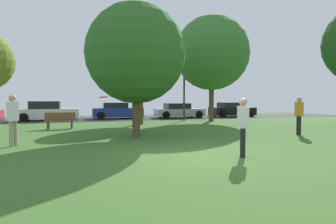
# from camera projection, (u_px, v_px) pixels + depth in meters

# --- Properties ---
(ground_plane) EXTENTS (44.00, 44.00, 0.00)m
(ground_plane) POSITION_uv_depth(u_px,v_px,m) (199.00, 154.00, 8.00)
(ground_plane) COLOR #3D6628
(road_strip) EXTENTS (44.00, 6.40, 0.01)m
(road_strip) POSITION_uv_depth(u_px,v_px,m) (123.00, 119.00, 23.26)
(road_strip) COLOR #28282B
(road_strip) RESTS_ON ground_plane
(oak_tree_right) EXTENTS (3.34, 3.34, 5.17)m
(oak_tree_right) POSITION_uv_depth(u_px,v_px,m) (140.00, 71.00, 17.71)
(oak_tree_right) COLOR brown
(oak_tree_right) RESTS_ON ground_plane
(maple_tree_near) EXTENTS (5.56, 5.56, 7.90)m
(maple_tree_near) POSITION_uv_depth(u_px,v_px,m) (212.00, 53.00, 20.28)
(maple_tree_near) COLOR brown
(maple_tree_near) RESTS_ON ground_plane
(birch_tree_lone) EXTENTS (4.28, 4.28, 5.73)m
(birch_tree_lone) POSITION_uv_depth(u_px,v_px,m) (136.00, 54.00, 11.61)
(birch_tree_lone) COLOR brown
(birch_tree_lone) RESTS_ON ground_plane
(person_thrower) EXTENTS (0.39, 0.35, 1.65)m
(person_thrower) POSITION_uv_depth(u_px,v_px,m) (243.00, 125.00, 7.54)
(person_thrower) COLOR black
(person_thrower) RESTS_ON ground_plane
(person_catcher) EXTENTS (0.39, 0.35, 1.78)m
(person_catcher) POSITION_uv_depth(u_px,v_px,m) (13.00, 118.00, 9.29)
(person_catcher) COLOR gray
(person_catcher) RESTS_ON ground_plane
(person_bystander) EXTENTS (0.33, 0.38, 1.73)m
(person_bystander) POSITION_uv_depth(u_px,v_px,m) (299.00, 114.00, 12.35)
(person_bystander) COLOR black
(person_bystander) RESTS_ON ground_plane
(frisbee_disc) EXTENTS (0.38, 0.38, 0.06)m
(frisbee_disc) POSITION_uv_depth(u_px,v_px,m) (104.00, 97.00, 8.47)
(frisbee_disc) COLOR #EA2D6B
(parked_car_white) EXTENTS (4.55, 1.93, 1.50)m
(parked_car_white) POSITION_uv_depth(u_px,v_px,m) (48.00, 112.00, 21.10)
(parked_car_white) COLOR white
(parked_car_white) RESTS_ON ground_plane
(parked_car_blue) EXTENTS (4.23, 2.01, 1.37)m
(parked_car_blue) POSITION_uv_depth(u_px,v_px,m) (117.00, 111.00, 23.31)
(parked_car_blue) COLOR #233893
(parked_car_blue) RESTS_ON ground_plane
(parked_car_silver) EXTENTS (4.36, 2.06, 1.30)m
(parked_car_silver) POSITION_uv_depth(u_px,v_px,m) (179.00, 111.00, 24.34)
(parked_car_silver) COLOR #B7B7BC
(parked_car_silver) RESTS_ON ground_plane
(parked_car_black) EXTENTS (4.23, 2.09, 1.36)m
(parked_car_black) POSITION_uv_depth(u_px,v_px,m) (232.00, 110.00, 26.04)
(parked_car_black) COLOR black
(parked_car_black) RESTS_ON ground_plane
(park_bench) EXTENTS (1.60, 0.45, 0.90)m
(park_bench) POSITION_uv_depth(u_px,v_px,m) (60.00, 121.00, 14.91)
(park_bench) COLOR brown
(park_bench) RESTS_ON ground_plane
(street_lamp_post) EXTENTS (0.14, 0.14, 4.50)m
(street_lamp_post) POSITION_uv_depth(u_px,v_px,m) (184.00, 91.00, 20.76)
(street_lamp_post) COLOR #2D2D33
(street_lamp_post) RESTS_ON ground_plane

